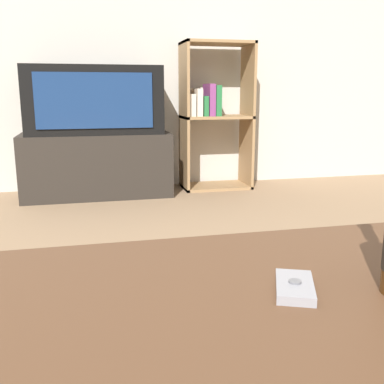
{
  "coord_description": "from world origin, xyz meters",
  "views": [
    {
      "loc": [
        -0.09,
        -0.44,
        0.72
      ],
      "look_at": [
        0.1,
        0.39,
        0.53
      ],
      "focal_mm": 42.0,
      "sensor_mm": 36.0,
      "label": 1
    }
  ],
  "objects_px": {
    "bookshelf": "(213,113)",
    "cell_phone": "(295,287)",
    "tv_stand": "(97,165)",
    "television": "(94,100)"
  },
  "relations": [
    {
      "from": "tv_stand",
      "to": "bookshelf",
      "type": "bearing_deg",
      "value": 4.55
    },
    {
      "from": "tv_stand",
      "to": "television",
      "type": "xyz_separation_m",
      "value": [
        0.0,
        -0.0,
        0.44
      ]
    },
    {
      "from": "television",
      "to": "cell_phone",
      "type": "distance_m",
      "value": 2.63
    },
    {
      "from": "television",
      "to": "cell_phone",
      "type": "bearing_deg",
      "value": -85.01
    },
    {
      "from": "tv_stand",
      "to": "television",
      "type": "height_order",
      "value": "television"
    },
    {
      "from": "tv_stand",
      "to": "cell_phone",
      "type": "distance_m",
      "value": 2.63
    },
    {
      "from": "television",
      "to": "cell_phone",
      "type": "relative_size",
      "value": 7.82
    },
    {
      "from": "bookshelf",
      "to": "cell_phone",
      "type": "bearing_deg",
      "value": -103.26
    },
    {
      "from": "tv_stand",
      "to": "bookshelf",
      "type": "height_order",
      "value": "bookshelf"
    },
    {
      "from": "bookshelf",
      "to": "cell_phone",
      "type": "xyz_separation_m",
      "value": [
        -0.63,
        -2.68,
        -0.13
      ]
    }
  ]
}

